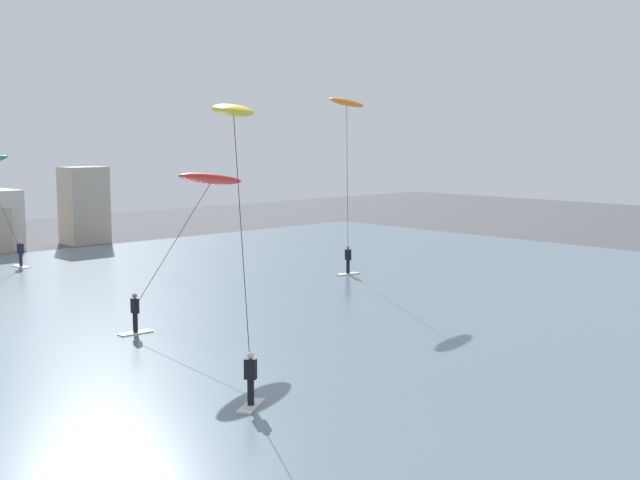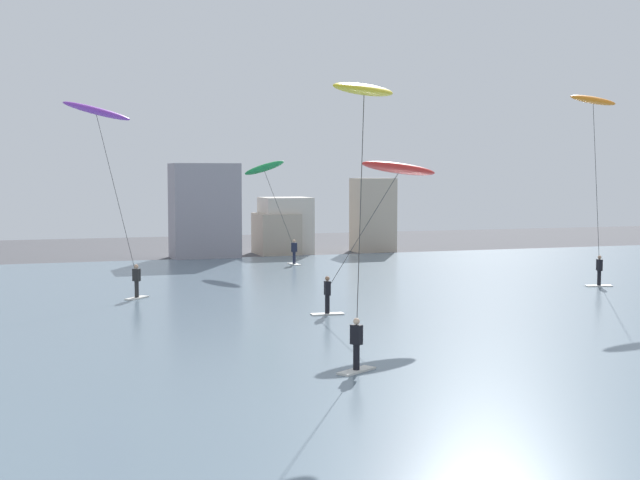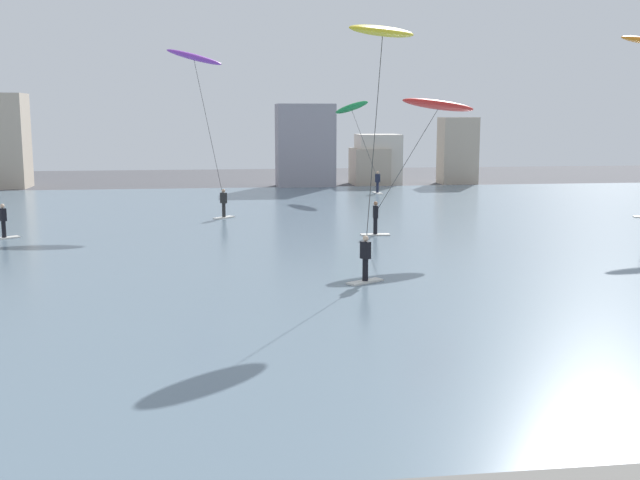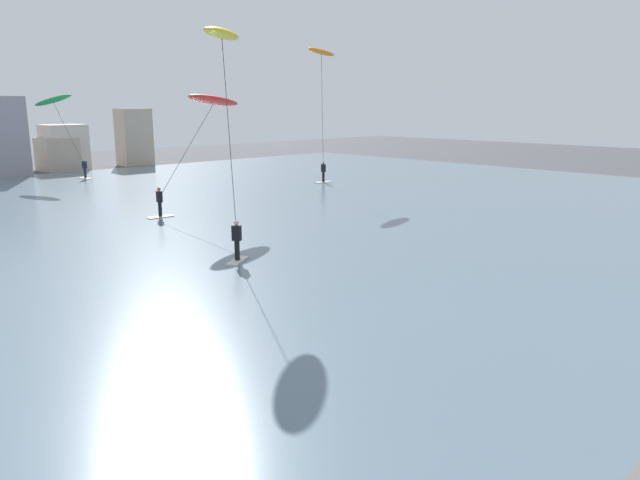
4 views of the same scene
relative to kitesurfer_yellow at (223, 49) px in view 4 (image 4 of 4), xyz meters
The scene contains 5 objects.
water_bay 12.12m from the kitesurfer_yellow, 104.82° to the left, with size 84.00×52.00×0.10m, color slate.
kitesurfer_yellow is the anchor object (origin of this frame).
kitesurfer_green 29.19m from the kitesurfer_yellow, 81.55° to the left, with size 3.62×3.38×6.95m.
kitesurfer_red 8.38m from the kitesurfer_yellow, 60.33° to the left, with size 5.10×3.24×6.67m.
kitesurfer_orange 20.64m from the kitesurfer_yellow, 34.96° to the left, with size 3.93×2.55×10.02m.
Camera 4 is at (-11.85, 2.18, 6.08)m, focal length 33.40 mm.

